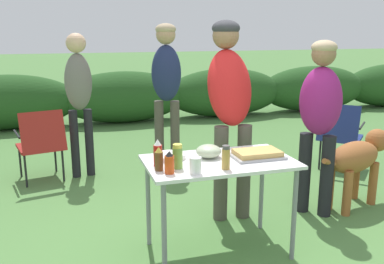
{
  "coord_description": "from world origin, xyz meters",
  "views": [
    {
      "loc": [
        -1.08,
        -2.83,
        1.68
      ],
      "look_at": [
        -0.12,
        0.32,
        0.89
      ],
      "focal_mm": 40.0,
      "sensor_mm": 36.0,
      "label": 1
    }
  ],
  "objects_px": {
    "food_tray": "(257,154)",
    "standing_person_in_dark_puffer": "(320,110)",
    "plate_stack": "(170,156)",
    "ketchup_bottle": "(158,153)",
    "relish_jar": "(178,157)",
    "standing_person_in_gray_fleece": "(166,79)",
    "folding_table": "(219,170)",
    "standing_person_in_navy_coat": "(79,90)",
    "hot_sauce_bottle": "(169,163)",
    "beer_bottle": "(159,159)",
    "camp_chair_green_behind_table": "(340,133)",
    "standing_person_in_red_jacket": "(229,96)",
    "mixing_bowl": "(209,151)",
    "paper_cup_stack": "(195,165)",
    "camp_chair_near_hedge": "(41,142)",
    "dog": "(358,158)",
    "spice_jar": "(226,158)"
  },
  "relations": [
    {
      "from": "beer_bottle",
      "to": "standing_person_in_gray_fleece",
      "type": "xyz_separation_m",
      "value": [
        0.61,
        2.28,
        0.29
      ]
    },
    {
      "from": "paper_cup_stack",
      "to": "hot_sauce_bottle",
      "type": "relative_size",
      "value": 0.72
    },
    {
      "from": "folding_table",
      "to": "plate_stack",
      "type": "xyz_separation_m",
      "value": [
        -0.34,
        0.15,
        0.1
      ]
    },
    {
      "from": "folding_table",
      "to": "food_tray",
      "type": "height_order",
      "value": "food_tray"
    },
    {
      "from": "spice_jar",
      "to": "dog",
      "type": "distance_m",
      "value": 1.79
    },
    {
      "from": "hot_sauce_bottle",
      "to": "standing_person_in_dark_puffer",
      "type": "distance_m",
      "value": 1.65
    },
    {
      "from": "food_tray",
      "to": "relish_jar",
      "type": "height_order",
      "value": "relish_jar"
    },
    {
      "from": "relish_jar",
      "to": "standing_person_in_dark_puffer",
      "type": "xyz_separation_m",
      "value": [
        1.45,
        0.5,
        0.16
      ]
    },
    {
      "from": "spice_jar",
      "to": "standing_person_in_navy_coat",
      "type": "xyz_separation_m",
      "value": [
        -0.87,
        2.33,
        0.19
      ]
    },
    {
      "from": "standing_person_in_dark_puffer",
      "to": "camp_chair_near_hedge",
      "type": "distance_m",
      "value": 2.98
    },
    {
      "from": "mixing_bowl",
      "to": "standing_person_in_dark_puffer",
      "type": "height_order",
      "value": "standing_person_in_dark_puffer"
    },
    {
      "from": "paper_cup_stack",
      "to": "mixing_bowl",
      "type": "bearing_deg",
      "value": 57.52
    },
    {
      "from": "mixing_bowl",
      "to": "relish_jar",
      "type": "xyz_separation_m",
      "value": [
        -0.29,
        -0.18,
        0.03
      ]
    },
    {
      "from": "standing_person_in_red_jacket",
      "to": "standing_person_in_navy_coat",
      "type": "bearing_deg",
      "value": 133.75
    },
    {
      "from": "plate_stack",
      "to": "camp_chair_near_hedge",
      "type": "relative_size",
      "value": 0.28
    },
    {
      "from": "standing_person_in_red_jacket",
      "to": "ketchup_bottle",
      "type": "bearing_deg",
      "value": -137.0
    },
    {
      "from": "folding_table",
      "to": "hot_sauce_bottle",
      "type": "distance_m",
      "value": 0.49
    },
    {
      "from": "hot_sauce_bottle",
      "to": "standing_person_in_navy_coat",
      "type": "height_order",
      "value": "standing_person_in_navy_coat"
    },
    {
      "from": "food_tray",
      "to": "standing_person_in_dark_puffer",
      "type": "distance_m",
      "value": 0.94
    },
    {
      "from": "food_tray",
      "to": "spice_jar",
      "type": "xyz_separation_m",
      "value": [
        -0.33,
        -0.19,
        0.06
      ]
    },
    {
      "from": "folding_table",
      "to": "plate_stack",
      "type": "relative_size",
      "value": 4.74
    },
    {
      "from": "hot_sauce_bottle",
      "to": "camp_chair_near_hedge",
      "type": "bearing_deg",
      "value": 112.39
    },
    {
      "from": "paper_cup_stack",
      "to": "standing_person_in_red_jacket",
      "type": "distance_m",
      "value": 1.12
    },
    {
      "from": "plate_stack",
      "to": "paper_cup_stack",
      "type": "relative_size",
      "value": 2.06
    },
    {
      "from": "standing_person_in_red_jacket",
      "to": "standing_person_in_gray_fleece",
      "type": "height_order",
      "value": "standing_person_in_red_jacket"
    },
    {
      "from": "spice_jar",
      "to": "camp_chair_near_hedge",
      "type": "bearing_deg",
      "value": 120.24
    },
    {
      "from": "paper_cup_stack",
      "to": "camp_chair_near_hedge",
      "type": "xyz_separation_m",
      "value": [
        -1.08,
        2.28,
        -0.33
      ]
    },
    {
      "from": "standing_person_in_navy_coat",
      "to": "folding_table",
      "type": "bearing_deg",
      "value": -76.13
    },
    {
      "from": "standing_person_in_red_jacket",
      "to": "camp_chair_near_hedge",
      "type": "distance_m",
      "value": 2.26
    },
    {
      "from": "beer_bottle",
      "to": "standing_person_in_red_jacket",
      "type": "xyz_separation_m",
      "value": [
        0.82,
        0.77,
        0.29
      ]
    },
    {
      "from": "relish_jar",
      "to": "hot_sauce_bottle",
      "type": "bearing_deg",
      "value": -131.72
    },
    {
      "from": "paper_cup_stack",
      "to": "standing_person_in_gray_fleece",
      "type": "height_order",
      "value": "standing_person_in_gray_fleece"
    },
    {
      "from": "ketchup_bottle",
      "to": "standing_person_in_gray_fleece",
      "type": "distance_m",
      "value": 2.28
    },
    {
      "from": "beer_bottle",
      "to": "hot_sauce_bottle",
      "type": "xyz_separation_m",
      "value": [
        0.05,
        -0.08,
        -0.0
      ]
    },
    {
      "from": "mixing_bowl",
      "to": "paper_cup_stack",
      "type": "relative_size",
      "value": 1.7
    },
    {
      "from": "paper_cup_stack",
      "to": "relish_jar",
      "type": "distance_m",
      "value": 0.17
    },
    {
      "from": "mixing_bowl",
      "to": "paper_cup_stack",
      "type": "height_order",
      "value": "paper_cup_stack"
    },
    {
      "from": "mixing_bowl",
      "to": "dog",
      "type": "bearing_deg",
      "value": 12.84
    },
    {
      "from": "food_tray",
      "to": "standing_person_in_red_jacket",
      "type": "distance_m",
      "value": 0.77
    },
    {
      "from": "relish_jar",
      "to": "standing_person_in_navy_coat",
      "type": "bearing_deg",
      "value": 104.03
    },
    {
      "from": "beer_bottle",
      "to": "dog",
      "type": "bearing_deg",
      "value": 15.21
    },
    {
      "from": "plate_stack",
      "to": "standing_person_in_gray_fleece",
      "type": "relative_size",
      "value": 0.13
    },
    {
      "from": "plate_stack",
      "to": "hot_sauce_bottle",
      "type": "distance_m",
      "value": 0.34
    },
    {
      "from": "relish_jar",
      "to": "standing_person_in_gray_fleece",
      "type": "xyz_separation_m",
      "value": [
        0.48,
        2.28,
        0.28
      ]
    },
    {
      "from": "plate_stack",
      "to": "ketchup_bottle",
      "type": "distance_m",
      "value": 0.2
    },
    {
      "from": "beer_bottle",
      "to": "relish_jar",
      "type": "xyz_separation_m",
      "value": [
        0.13,
        0.01,
        0.0
      ]
    },
    {
      "from": "food_tray",
      "to": "dog",
      "type": "distance_m",
      "value": 1.42
    },
    {
      "from": "folding_table",
      "to": "camp_chair_green_behind_table",
      "type": "bearing_deg",
      "value": 34.41
    },
    {
      "from": "folding_table",
      "to": "standing_person_in_navy_coat",
      "type": "relative_size",
      "value": 0.67
    },
    {
      "from": "plate_stack",
      "to": "standing_person_in_navy_coat",
      "type": "xyz_separation_m",
      "value": [
        -0.56,
        1.98,
        0.26
      ]
    }
  ]
}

